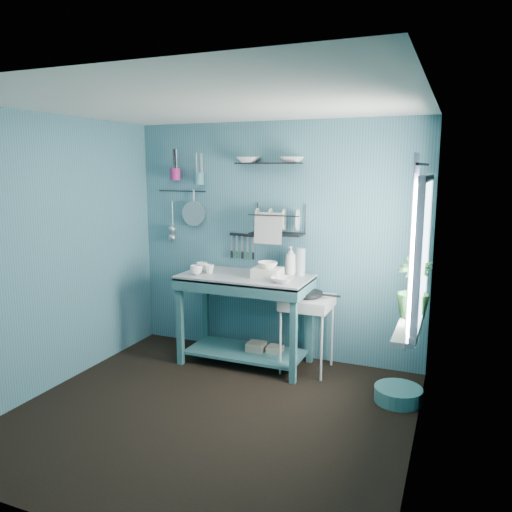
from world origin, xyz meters
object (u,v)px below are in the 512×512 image
at_px(frying_pan, 308,293).
at_px(colander, 194,214).
at_px(water_bottle, 301,262).
at_px(wash_tub, 267,273).
at_px(soap_bottle, 291,260).
at_px(potted_plant, 413,288).
at_px(storage_tin_small, 275,355).
at_px(utensil_cup_teal, 199,179).
at_px(hotplate_stand, 307,334).
at_px(dish_rack, 277,219).
at_px(work_counter, 245,320).
at_px(utensil_cup_magenta, 175,174).
at_px(mug_right, 202,267).
at_px(storage_tin_large, 256,352).
at_px(floor_basin, 398,395).
at_px(mug_mid, 209,269).
at_px(mug_left, 196,270).

xyz_separation_m(frying_pan, colander, (-1.42, 0.27, 0.72)).
bearing_deg(frying_pan, water_bottle, 129.23).
bearing_deg(wash_tub, soap_bottle, 52.31).
relative_size(potted_plant, storage_tin_small, 2.44).
xyz_separation_m(utensil_cup_teal, potted_plant, (2.37, -0.78, -0.83)).
bearing_deg(potted_plant, water_bottle, 149.17).
distance_m(hotplate_stand, potted_plant, 1.36).
xyz_separation_m(wash_tub, potted_plant, (1.43, -0.45, 0.08)).
relative_size(hotplate_stand, dish_rack, 1.38).
bearing_deg(work_counter, colander, 162.95).
distance_m(hotplate_stand, dish_rack, 1.20).
height_order(wash_tub, storage_tin_small, wash_tub).
relative_size(water_bottle, utensil_cup_teal, 2.15).
bearing_deg(dish_rack, utensil_cup_magenta, 171.93).
bearing_deg(storage_tin_small, hotplate_stand, -1.32).
xyz_separation_m(wash_tub, storage_tin_small, (0.05, 0.10, -0.89)).
bearing_deg(work_counter, storage_tin_small, 21.59).
bearing_deg(storage_tin_small, mug_right, -174.29).
bearing_deg(work_counter, water_bottle, 29.59).
bearing_deg(wash_tub, work_counter, 175.43).
bearing_deg(soap_bottle, frying_pan, -30.08).
bearing_deg(storage_tin_large, floor_basin, -13.20).
bearing_deg(mug_right, mug_mid, -26.57).
xyz_separation_m(mug_right, storage_tin_small, (0.80, 0.08, -0.89)).
bearing_deg(potted_plant, floor_basin, 117.34).
height_order(utensil_cup_teal, storage_tin_large, utensil_cup_teal).
height_order(utensil_cup_magenta, potted_plant, utensil_cup_magenta).
distance_m(mug_right, storage_tin_small, 1.20).
bearing_deg(utensil_cup_magenta, mug_mid, -31.64).
distance_m(frying_pan, storage_tin_large, 0.88).
relative_size(mug_right, water_bottle, 0.44).
distance_m(mug_mid, potted_plant, 2.10).
relative_size(mug_right, utensil_cup_magenta, 0.95).
bearing_deg(mug_right, mug_left, -82.87).
height_order(hotplate_stand, utensil_cup_magenta, utensil_cup_magenta).
distance_m(soap_bottle, storage_tin_large, 1.04).
distance_m(work_counter, hotplate_stand, 0.65).
height_order(mug_left, water_bottle, water_bottle).
relative_size(mug_right, potted_plant, 0.25).
relative_size(frying_pan, utensil_cup_magenta, 2.31).
xyz_separation_m(dish_rack, colander, (-1.03, 0.08, 0.02)).
bearing_deg(colander, mug_right, -50.83).
bearing_deg(water_bottle, colander, 174.64).
bearing_deg(utensil_cup_teal, utensil_cup_magenta, 180.00).
relative_size(hotplate_stand, utensil_cup_teal, 5.86).
relative_size(mug_left, soap_bottle, 0.41).
xyz_separation_m(mug_right, utensil_cup_teal, (-0.19, 0.31, 0.92)).
height_order(dish_rack, potted_plant, dish_rack).
xyz_separation_m(mug_mid, floor_basin, (1.97, -0.24, -0.92)).
relative_size(water_bottle, storage_tin_small, 1.40).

